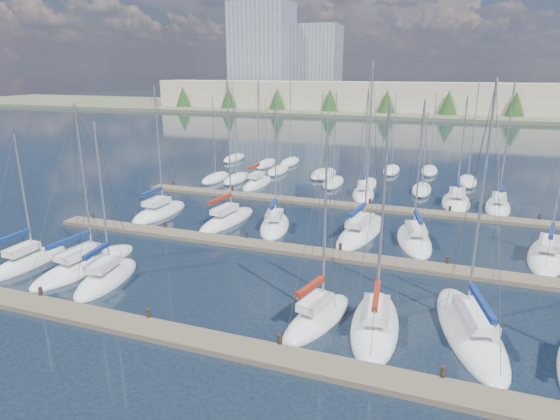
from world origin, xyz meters
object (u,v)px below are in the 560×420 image
(sailboat_n, at_px, (258,183))
(sailboat_r, at_px, (498,207))
(sailboat_p, at_px, (363,194))
(sailboat_m, at_px, (548,256))
(sailboat_b, at_px, (86,266))
(sailboat_c, at_px, (107,278))
(sailboat_q, at_px, (456,202))
(sailboat_e, at_px, (375,325))
(sailboat_d, at_px, (317,318))
(sailboat_l, at_px, (414,240))
(sailboat_f, at_px, (470,330))
(sailboat_k, at_px, (361,231))
(sailboat_a, at_px, (28,262))
(sailboat_h, at_px, (159,212))
(sailboat_i, at_px, (227,220))
(sailboat_j, at_px, (275,226))

(sailboat_n, distance_m, sailboat_r, 27.61)
(sailboat_n, bearing_deg, sailboat_p, -1.90)
(sailboat_m, relative_size, sailboat_b, 0.99)
(sailboat_c, relative_size, sailboat_b, 0.92)
(sailboat_q, xyz_separation_m, sailboat_p, (-10.06, -0.10, 0.02))
(sailboat_e, bearing_deg, sailboat_n, 118.06)
(sailboat_d, distance_m, sailboat_r, 30.60)
(sailboat_e, xyz_separation_m, sailboat_b, (-21.25, 1.14, -0.01))
(sailboat_q, height_order, sailboat_l, sailboat_l)
(sailboat_n, relative_size, sailboat_p, 1.07)
(sailboat_c, height_order, sailboat_f, sailboat_f)
(sailboat_m, distance_m, sailboat_c, 32.86)
(sailboat_p, distance_m, sailboat_k, 13.15)
(sailboat_a, relative_size, sailboat_r, 0.76)
(sailboat_p, bearing_deg, sailboat_c, -121.85)
(sailboat_h, distance_m, sailboat_i, 7.59)
(sailboat_i, relative_size, sailboat_k, 0.92)
(sailboat_e, height_order, sailboat_l, sailboat_e)
(sailboat_n, relative_size, sailboat_q, 1.12)
(sailboat_r, bearing_deg, sailboat_p, -178.20)
(sailboat_a, bearing_deg, sailboat_i, 56.54)
(sailboat_e, xyz_separation_m, sailboat_k, (-3.63, 15.49, 0.00))
(sailboat_d, relative_size, sailboat_c, 0.99)
(sailboat_q, height_order, sailboat_f, sailboat_f)
(sailboat_a, bearing_deg, sailboat_f, 2.21)
(sailboat_m, distance_m, sailboat_b, 34.98)
(sailboat_m, xyz_separation_m, sailboat_b, (-32.20, -13.67, -0.00))
(sailboat_m, relative_size, sailboat_f, 0.87)
(sailboat_e, bearing_deg, sailboat_b, 171.57)
(sailboat_a, height_order, sailboat_d, sailboat_d)
(sailboat_a, bearing_deg, sailboat_n, 77.44)
(sailboat_m, bearing_deg, sailboat_e, -114.49)
(sailboat_m, distance_m, sailboat_p, 21.59)
(sailboat_h, xyz_separation_m, sailboat_n, (4.62, 14.63, 0.02))
(sailboat_p, bearing_deg, sailboat_b, -127.70)
(sailboat_r, bearing_deg, sailboat_a, -136.78)
(sailboat_h, bearing_deg, sailboat_b, -77.54)
(sailboat_a, relative_size, sailboat_p, 0.82)
(sailboat_m, xyz_separation_m, sailboat_d, (-14.19, -15.21, 0.02))
(sailboat_h, distance_m, sailboat_d, 25.39)
(sailboat_l, bearing_deg, sailboat_h, 168.87)
(sailboat_n, xyz_separation_m, sailboat_f, (24.21, -27.83, -0.02))
(sailboat_r, bearing_deg, sailboat_d, -108.27)
(sailboat_j, distance_m, sailboat_i, 4.84)
(sailboat_q, distance_m, sailboat_c, 36.54)
(sailboat_m, xyz_separation_m, sailboat_f, (-5.94, -13.55, 0.00))
(sailboat_d, xyz_separation_m, sailboat_j, (-8.15, 14.76, -0.01))
(sailboat_h, relative_size, sailboat_p, 1.04)
(sailboat_j, bearing_deg, sailboat_l, -10.90)
(sailboat_a, height_order, sailboat_b, sailboat_b)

